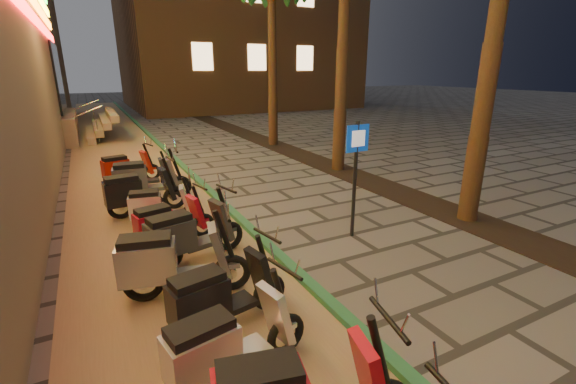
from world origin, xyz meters
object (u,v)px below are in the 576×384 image
scooter_12 (141,175)px  scooter_9 (157,207)px  scooter_7 (186,235)px  scooter_10 (136,193)px  scooter_13 (125,168)px  scooter_4 (225,346)px  scooter_11 (143,179)px  scooter_6 (169,263)px  scooter_5 (218,297)px  pedestrian_sign (356,164)px  scooter_8 (167,223)px

scooter_12 → scooter_9: bearing=-85.8°
scooter_7 → scooter_10: scooter_10 is taller
scooter_13 → scooter_4: bearing=-102.5°
scooter_10 → scooter_11: 1.03m
scooter_6 → scooter_5: bearing=-56.4°
scooter_4 → scooter_13: (-0.16, 8.34, -0.01)m
pedestrian_sign → scooter_8: pedestrian_sign is taller
scooter_7 → scooter_10: size_ratio=0.98×
scooter_4 → scooter_7: 2.85m
pedestrian_sign → scooter_11: pedestrian_sign is taller
scooter_12 → scooter_13: bearing=117.2°
scooter_9 → scooter_11: size_ratio=0.81×
scooter_7 → scooter_12: bearing=78.0°
scooter_10 → scooter_9: bearing=-77.9°
scooter_13 → scooter_5: bearing=-100.7°
pedestrian_sign → scooter_12: pedestrian_sign is taller
scooter_4 → scooter_12: 7.54m
scooter_10 → scooter_4: bearing=-94.0°
scooter_8 → pedestrian_sign: bearing=-32.1°
scooter_5 → scooter_9: (-0.09, 3.84, -0.04)m
scooter_5 → scooter_12: 6.64m
scooter_8 → scooter_13: (-0.27, 4.66, 0.02)m
scooter_11 → scooter_9: bearing=-83.1°
scooter_11 → scooter_4: bearing=-84.5°
pedestrian_sign → scooter_5: 3.76m
scooter_6 → scooter_13: size_ratio=1.14×
pedestrian_sign → scooter_6: 3.78m
scooter_5 → scooter_8: bearing=80.6°
scooter_8 → scooter_13: size_ratio=0.95×
scooter_4 → scooter_8: bearing=76.8°
scooter_9 → scooter_12: scooter_12 is taller
pedestrian_sign → scooter_13: pedestrian_sign is taller
scooter_7 → scooter_4: bearing=-109.0°
scooter_4 → pedestrian_sign: bearing=24.7°
scooter_9 → scooter_10: bearing=119.6°
scooter_7 → scooter_10: (-0.45, 2.81, 0.01)m
scooter_6 → scooter_7: 1.01m
scooter_4 → scooter_6: (-0.17, 1.94, 0.06)m
scooter_5 → scooter_10: scooter_10 is taller
scooter_10 → scooter_12: size_ratio=1.18×
scooter_8 → scooter_9: size_ratio=1.03×
scooter_5 → scooter_12: size_ratio=1.08×
scooter_10 → scooter_13: bearing=84.0°
scooter_10 → scooter_7: bearing=-86.6°
scooter_11 → scooter_8: bearing=-83.4°
scooter_6 → scooter_7: size_ratio=1.05×
pedestrian_sign → scooter_9: pedestrian_sign is taller
scooter_8 → scooter_9: bearing=76.8°
scooter_7 → scooter_11: size_ratio=0.95×
scooter_4 → scooter_12: (0.17, 7.54, -0.04)m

